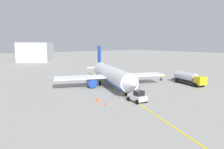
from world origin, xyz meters
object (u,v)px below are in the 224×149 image
Objects in this scene: pushback_tug at (138,97)px; safety_cone_wingtip at (105,103)px; airplane at (111,75)px; fuel_tanker at (188,78)px; refueling_worker at (161,78)px; safety_cone_nose at (97,100)px.

pushback_tug is 6.25m from safety_cone_wingtip.
airplane is 54.30× the size of safety_cone_wingtip.
refueling_worker is (-8.10, -1.22, -0.91)m from fuel_tanker.
airplane is 16.55m from refueling_worker.
safety_cone_nose is (10.13, -11.01, -2.40)m from airplane.
safety_cone_nose is at bearing -47.40° from airplane.
safety_cone_nose is at bearing -90.80° from fuel_tanker.
pushback_tug is 6.62× the size of safety_cone_wingtip.
safety_cone_nose is 2.81m from safety_cone_wingtip.
pushback_tug is 7.55m from safety_cone_nose.
fuel_tanker is at bearing 89.20° from safety_cone_nose.
fuel_tanker is 14.70× the size of safety_cone_nose.
refueling_worker is (-12.53, 21.50, -0.19)m from pushback_tug.
pushback_tug is (4.44, -22.72, -0.72)m from fuel_tanker.
safety_cone_nose is at bearing -74.23° from refueling_worker.
safety_cone_wingtip is at bearing -1.95° from safety_cone_nose.
refueling_worker is at bearing 120.24° from pushback_tug.
refueling_worker is at bearing 105.77° from safety_cone_nose.
airplane is 18.17× the size of refueling_worker.
refueling_worker is at bearing 81.52° from airplane.
safety_cone_wingtip is at bearing -40.66° from airplane.
pushback_tug is at bearing 70.93° from safety_cone_wingtip.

